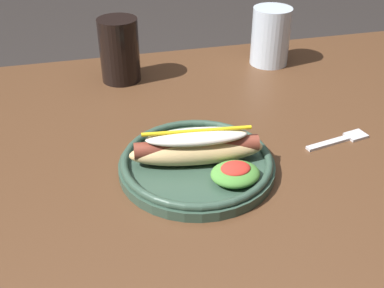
% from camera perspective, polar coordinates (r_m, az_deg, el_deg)
% --- Properties ---
extents(dining_table, '(1.24, 0.83, 0.74)m').
position_cam_1_polar(dining_table, '(0.87, 3.23, -5.31)').
color(dining_table, '#51331E').
rests_on(dining_table, ground_plane).
extents(hot_dog_plate, '(0.24, 0.24, 0.08)m').
position_cam_1_polar(hot_dog_plate, '(0.71, 0.83, -1.91)').
color(hot_dog_plate, '#334C3D').
rests_on(hot_dog_plate, dining_table).
extents(fork, '(0.12, 0.04, 0.00)m').
position_cam_1_polar(fork, '(0.84, 17.85, 0.53)').
color(fork, silver).
rests_on(fork, dining_table).
extents(soda_cup, '(0.08, 0.08, 0.13)m').
position_cam_1_polar(soda_cup, '(1.00, -8.88, 11.29)').
color(soda_cup, black).
rests_on(soda_cup, dining_table).
extents(water_cup, '(0.09, 0.09, 0.13)m').
position_cam_1_polar(water_cup, '(1.09, 9.60, 12.88)').
color(water_cup, silver).
rests_on(water_cup, dining_table).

